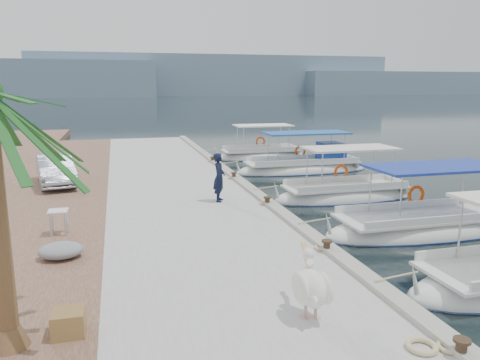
# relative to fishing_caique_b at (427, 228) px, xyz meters

# --- Properties ---
(ground) EXTENTS (400.00, 400.00, 0.00)m
(ground) POSITION_rel_fishing_caique_b_xyz_m (-4.30, 1.35, -0.12)
(ground) COLOR black
(ground) RESTS_ON ground
(concrete_quay) EXTENTS (6.00, 40.00, 0.50)m
(concrete_quay) POSITION_rel_fishing_caique_b_xyz_m (-7.30, 6.35, 0.13)
(concrete_quay) COLOR #A0A09A
(concrete_quay) RESTS_ON ground
(quay_curb) EXTENTS (0.44, 40.00, 0.12)m
(quay_curb) POSITION_rel_fishing_caique_b_xyz_m (-4.52, 6.35, 0.44)
(quay_curb) COLOR gray
(quay_curb) RESTS_ON concrete_quay
(cobblestone_strip) EXTENTS (4.00, 40.00, 0.50)m
(cobblestone_strip) POSITION_rel_fishing_caique_b_xyz_m (-12.30, 6.35, 0.13)
(cobblestone_strip) COLOR brown
(cobblestone_strip) RESTS_ON ground
(distant_hills) EXTENTS (330.00, 60.00, 18.00)m
(distant_hills) POSITION_rel_fishing_caique_b_xyz_m (25.31, 202.85, 7.49)
(distant_hills) COLOR gray
(distant_hills) RESTS_ON ground
(fishing_caique_b) EXTENTS (7.42, 2.40, 2.83)m
(fishing_caique_b) POSITION_rel_fishing_caique_b_xyz_m (0.00, 0.00, 0.00)
(fishing_caique_b) COLOR silver
(fishing_caique_b) RESTS_ON ground
(fishing_caique_c) EXTENTS (6.40, 2.11, 2.83)m
(fishing_caique_c) POSITION_rel_fishing_caique_b_xyz_m (-0.51, 4.88, 0.00)
(fishing_caique_c) COLOR silver
(fishing_caique_c) RESTS_ON ground
(fishing_caique_d) EXTENTS (7.81, 2.31, 2.83)m
(fishing_caique_d) POSITION_rel_fishing_caique_b_xyz_m (0.30, 11.37, 0.06)
(fishing_caique_d) COLOR silver
(fishing_caique_d) RESTS_ON ground
(fishing_caique_e) EXTENTS (6.19, 2.19, 2.83)m
(fishing_caique_e) POSITION_rel_fishing_caique_b_xyz_m (-0.61, 16.63, 0.00)
(fishing_caique_e) COLOR silver
(fishing_caique_e) RESTS_ON ground
(mooring_bollards) EXTENTS (0.28, 20.28, 0.33)m
(mooring_bollards) POSITION_rel_fishing_caique_b_xyz_m (-4.65, 2.85, 0.57)
(mooring_bollards) COLOR black
(mooring_bollards) RESTS_ON concrete_quay
(pelican) EXTENTS (0.74, 1.59, 1.23)m
(pelican) POSITION_rel_fishing_caique_b_xyz_m (-6.46, -5.30, 1.01)
(pelican) COLOR tan
(pelican) RESTS_ON concrete_quay
(fisherman) EXTENTS (0.62, 0.77, 1.83)m
(fisherman) POSITION_rel_fishing_caique_b_xyz_m (-6.19, 3.93, 1.29)
(fisherman) COLOR black
(fisherman) RESTS_ON concrete_quay
(parked_car) EXTENTS (2.17, 4.24, 1.33)m
(parked_car) POSITION_rel_fishing_caique_b_xyz_m (-12.48, 8.70, 1.04)
(parked_car) COLOR #A5B0BD
(parked_car) RESTS_ON cobblestone_strip
(wooden_crate) EXTENTS (0.55, 0.55, 0.44)m
(wooden_crate) POSITION_rel_fishing_caique_b_xyz_m (-10.80, -4.78, 0.60)
(wooden_crate) COLOR brown
(wooden_crate) RESTS_ON cobblestone_strip
(tarp_bundle) EXTENTS (1.10, 0.90, 0.40)m
(tarp_bundle) POSITION_rel_fishing_caique_b_xyz_m (-11.33, -0.82, 0.58)
(tarp_bundle) COLOR gray
(tarp_bundle) RESTS_ON cobblestone_strip
(folding_table) EXTENTS (0.55, 0.55, 0.73)m
(folding_table) POSITION_rel_fishing_caique_b_xyz_m (-11.58, 1.23, 0.90)
(folding_table) COLOR silver
(folding_table) RESTS_ON cobblestone_strip
(rope_coil) EXTENTS (0.54, 0.54, 0.10)m
(rope_coil) POSITION_rel_fishing_caique_b_xyz_m (-5.10, -6.78, 0.43)
(rope_coil) COLOR #C6B284
(rope_coil) RESTS_ON concrete_quay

